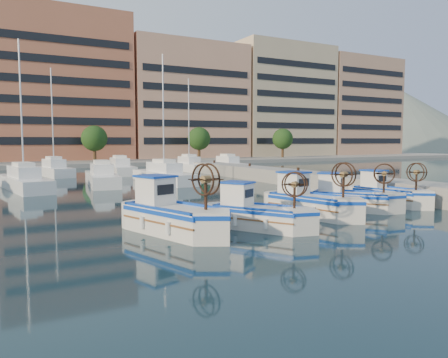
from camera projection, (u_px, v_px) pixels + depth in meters
ground at (261, 226)px, 19.50m from camera, size 300.00×300.00×0.00m
quay at (348, 184)px, 32.60m from camera, size 3.00×60.00×1.20m
waterfront at (109, 101)px, 79.92m from camera, size 180.00×40.00×25.60m
hill_east at (398, 150)px, 182.14m from camera, size 160.00×160.00×50.00m
yacht_marina at (77, 175)px, 41.62m from camera, size 37.12×22.66×11.50m
fishing_boat_a at (172, 214)px, 17.95m from camera, size 3.20×4.90×2.97m
fishing_boat_b at (256, 213)px, 18.90m from camera, size 3.42×4.18×2.54m
fishing_boat_c at (310, 201)px, 22.01m from camera, size 2.79×4.64×2.81m
fishing_boat_d at (349, 197)px, 23.86m from camera, size 3.79×4.21×2.62m
fishing_boat_e at (387, 193)px, 25.90m from camera, size 2.24×4.26×2.59m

